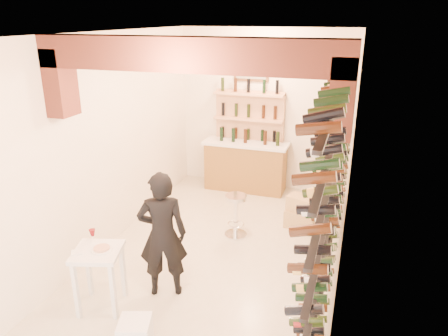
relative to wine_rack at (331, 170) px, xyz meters
name	(u,v)px	position (x,y,z in m)	size (l,w,h in m)	color
ground	(218,256)	(-1.53, 0.00, -1.55)	(6.00, 6.00, 0.00)	beige
room_shell	(210,112)	(-1.53, -0.26, 0.70)	(3.52, 6.02, 3.21)	white
wine_rack	(331,170)	(0.00, 0.00, 0.00)	(0.32, 5.70, 2.56)	black
back_counter	(245,165)	(-1.83, 2.65, -1.02)	(1.70, 0.62, 1.29)	olive
back_shelving	(249,132)	(-1.83, 2.89, -0.38)	(1.40, 0.31, 2.73)	tan
tasting_table	(98,260)	(-2.51, -1.54, -0.90)	(0.67, 0.67, 0.96)	white
person	(163,235)	(-1.90, -1.04, -0.71)	(0.61, 0.40, 1.67)	black
chrome_barstool	(236,212)	(-1.46, 0.69, -1.14)	(0.37, 0.37, 0.71)	silver
crate_lower	(300,218)	(-0.50, 1.34, -1.40)	(0.50, 0.35, 0.30)	tan
crate_upper	(301,203)	(-0.50, 1.34, -1.12)	(0.43, 0.30, 0.25)	tan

